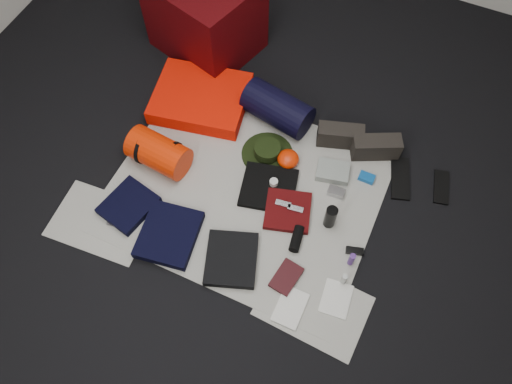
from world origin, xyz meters
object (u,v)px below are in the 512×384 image
at_px(navy_duffel, 277,108).
at_px(compact_camera, 336,192).
at_px(sleeping_pad, 201,98).
at_px(paperback_book, 286,277).
at_px(water_bottle, 330,217).
at_px(stuff_sack, 159,153).
at_px(red_cabinet, 205,14).

distance_m(navy_duffel, compact_camera, 0.68).
xyz_separation_m(sleeping_pad, paperback_book, (1.01, -0.91, -0.04)).
bearing_deg(navy_duffel, compact_camera, -22.48).
relative_size(sleeping_pad, navy_duffel, 1.37).
relative_size(water_bottle, paperback_book, 0.90).
xyz_separation_m(stuff_sack, compact_camera, (1.10, 0.25, -0.09)).
xyz_separation_m(sleeping_pad, navy_duffel, (0.52, 0.09, 0.06)).
bearing_deg(red_cabinet, compact_camera, -15.42).
relative_size(stuff_sack, compact_camera, 3.66).
bearing_deg(navy_duffel, paperback_book, -52.73).
bearing_deg(navy_duffel, stuff_sack, -119.84).
bearing_deg(water_bottle, paperback_book, -103.25).
relative_size(sleeping_pad, compact_camera, 6.00).
relative_size(navy_duffel, water_bottle, 2.58).
distance_m(red_cabinet, sleeping_pad, 0.60).
bearing_deg(compact_camera, water_bottle, -84.61).
distance_m(red_cabinet, paperback_book, 1.90).
bearing_deg(water_bottle, sleeping_pad, 156.23).
relative_size(water_bottle, compact_camera, 1.70).
relative_size(red_cabinet, compact_camera, 6.57).
bearing_deg(water_bottle, stuff_sack, -178.12).
relative_size(red_cabinet, paperback_book, 3.50).
bearing_deg(red_cabinet, stuff_sack, -63.10).
bearing_deg(sleeping_pad, stuff_sack, -91.66).
bearing_deg(compact_camera, stuff_sack, -170.41).
bearing_deg(water_bottle, navy_duffel, 135.37).
relative_size(compact_camera, paperback_book, 0.53).
bearing_deg(stuff_sack, navy_duffel, 48.91).
distance_m(water_bottle, compact_camera, 0.22).
relative_size(stuff_sack, water_bottle, 2.15).
bearing_deg(sleeping_pad, navy_duffel, 9.87).
height_order(sleeping_pad, paperback_book, sleeping_pad).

